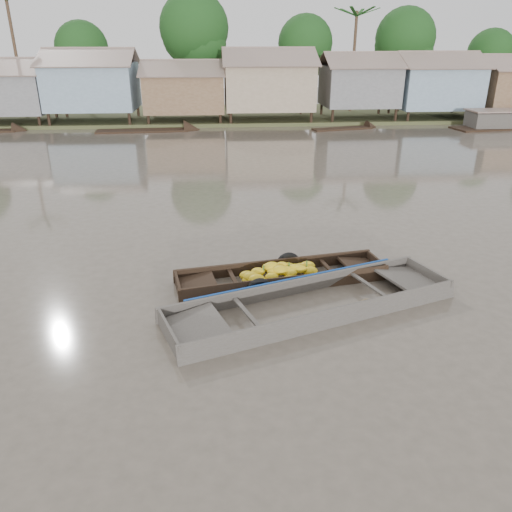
{
  "coord_description": "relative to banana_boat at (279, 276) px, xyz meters",
  "views": [
    {
      "loc": [
        -1.61,
        -10.0,
        5.78
      ],
      "look_at": [
        -0.68,
        1.48,
        0.8
      ],
      "focal_mm": 35.0,
      "sensor_mm": 36.0,
      "label": 1
    }
  ],
  "objects": [
    {
      "name": "distant_boats",
      "position": [
        13.83,
        22.56,
        0.06
      ],
      "size": [
        47.41,
        15.62,
        1.38
      ],
      "color": "black",
      "rests_on": "ground"
    },
    {
      "name": "viewer_boat",
      "position": [
        0.59,
        -1.52,
        -0.09
      ],
      "size": [
        7.19,
        4.07,
        0.56
      ],
      "rotation": [
        0.0,
        0.0,
        0.34
      ],
      "color": "#3F3A35",
      "rests_on": "ground"
    },
    {
      "name": "banana_boat",
      "position": [
        0.0,
        0.0,
        0.0
      ],
      "size": [
        5.64,
        2.24,
        0.74
      ],
      "rotation": [
        0.0,
        0.0,
        0.17
      ],
      "color": "black",
      "rests_on": "ground"
    },
    {
      "name": "ground",
      "position": [
        0.07,
        -1.61,
        -0.14
      ],
      "size": [
        120.0,
        120.0,
        0.0
      ],
      "primitive_type": "plane",
      "color": "#534C40",
      "rests_on": "ground"
    },
    {
      "name": "riverbank",
      "position": [
        3.1,
        30.26,
        2.93
      ],
      "size": [
        120.0,
        12.47,
        10.22
      ],
      "color": "#384723",
      "rests_on": "ground"
    }
  ]
}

